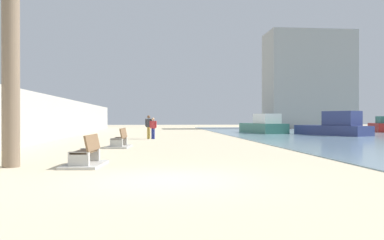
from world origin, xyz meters
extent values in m
plane|color=beige|center=(0.00, 18.00, 0.00)|extent=(120.00, 120.00, 0.00)
cube|color=#ADAAA3|center=(-7.50, 18.00, 1.50)|extent=(0.80, 64.00, 3.00)
cylinder|color=#7A6651|center=(-4.62, 2.99, 3.31)|extent=(0.52, 0.52, 6.62)
cube|color=#ADAAA3|center=(-2.50, 2.40, 0.25)|extent=(0.61, 0.25, 0.50)
cube|color=#ADAAA3|center=(-2.38, 3.80, 0.25)|extent=(0.61, 0.25, 0.50)
cube|color=brown|center=(-2.44, 3.10, 0.45)|extent=(0.63, 1.63, 0.06)
cube|color=brown|center=(-2.21, 3.08, 0.73)|extent=(0.29, 1.61, 0.50)
cube|color=#ADAAA3|center=(-2.44, 3.10, 0.04)|extent=(1.26, 2.18, 0.08)
cube|color=#ADAAA3|center=(-2.13, 10.26, 0.25)|extent=(0.61, 0.25, 0.50)
cube|color=#ADAAA3|center=(-2.01, 11.66, 0.25)|extent=(0.61, 0.25, 0.50)
cube|color=brown|center=(-2.07, 10.96, 0.45)|extent=(0.63, 1.64, 0.06)
cube|color=brown|center=(-1.84, 10.94, 0.73)|extent=(0.30, 1.61, 0.50)
cube|color=#ADAAA3|center=(-2.07, 10.96, 0.04)|extent=(1.27, 2.19, 0.08)
cylinder|color=navy|center=(-0.30, 18.80, 0.38)|extent=(0.12, 0.12, 0.75)
cylinder|color=navy|center=(-0.42, 18.84, 0.38)|extent=(0.12, 0.12, 0.75)
cube|color=#B22D33|center=(-0.36, 18.82, 1.02)|extent=(0.36, 0.28, 0.53)
sphere|color=tan|center=(-0.36, 18.82, 1.42)|extent=(0.20, 0.20, 0.20)
cylinder|color=#B22D33|center=(-0.16, 18.74, 1.04)|extent=(0.09, 0.09, 0.48)
cylinder|color=#B22D33|center=(-0.57, 18.90, 1.04)|extent=(0.09, 0.09, 0.48)
cylinder|color=gold|center=(-0.62, 19.08, 0.42)|extent=(0.12, 0.12, 0.84)
cylinder|color=gold|center=(-0.74, 19.13, 0.42)|extent=(0.12, 0.12, 0.84)
cube|color=#333338|center=(-0.68, 19.11, 1.13)|extent=(0.36, 0.29, 0.59)
sphere|color=brown|center=(-0.68, 19.11, 1.57)|extent=(0.23, 0.23, 0.23)
cylinder|color=#333338|center=(-0.47, 19.02, 1.16)|extent=(0.09, 0.09, 0.53)
cylinder|color=#333338|center=(-0.88, 19.19, 1.16)|extent=(0.09, 0.09, 0.53)
cube|color=#337060|center=(10.29, 28.70, 0.50)|extent=(3.40, 6.65, 0.93)
cube|color=white|center=(10.44, 27.77, 1.43)|extent=(2.11, 3.03, 0.93)
cube|color=navy|center=(14.84, 23.29, 0.45)|extent=(4.89, 6.86, 0.81)
cube|color=navy|center=(15.28, 22.40, 1.46)|extent=(2.66, 3.27, 1.21)
cube|color=red|center=(23.65, 30.20, 0.49)|extent=(3.16, 4.66, 0.90)
cube|color=#9E9E99|center=(21.78, 46.00, 6.86)|extent=(12.00, 6.00, 13.73)
camera|label=1|loc=(-0.30, -9.62, 1.49)|focal=37.48mm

